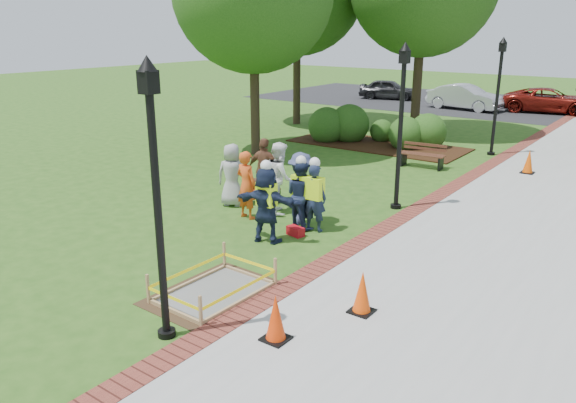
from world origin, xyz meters
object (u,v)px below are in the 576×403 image
Objects in this scene: cone_front at (276,319)px; wet_concrete_pad at (214,282)px; lamp_near at (156,183)px; bench_near at (263,190)px; hivis_worker_a at (267,202)px; hivis_worker_b at (314,195)px; hivis_worker_c at (301,192)px.

wet_concrete_pad is at bearing 162.68° from cone_front.
cone_front is 2.71m from lamp_near.
cone_front is 0.18× the size of lamp_near.
bench_near is at bearing 130.34° from cone_front.
hivis_worker_a is (2.13, -2.52, 0.70)m from bench_near.
lamp_near is 5.57m from hivis_worker_b.
hivis_worker_b is at bearing 69.05° from hivis_worker_a.
hivis_worker_a reaches higher than hivis_worker_c.
lamp_near reaches higher than hivis_worker_a.
wet_concrete_pad is 2.83m from hivis_worker_a.
hivis_worker_b reaches higher than cone_front.
bench_near is 7.75m from lamp_near.
hivis_worker_c is at bearing -179.36° from hivis_worker_b.
lamp_near reaches higher than hivis_worker_b.
hivis_worker_a is at bearing 108.20° from wet_concrete_pad.
bench_near is 0.75× the size of hivis_worker_a.
wet_concrete_pad is at bearing 104.87° from lamp_near.
hivis_worker_a is (-1.25, 4.08, -1.55)m from lamp_near.
hivis_worker_b is at bearing 98.50° from lamp_near.
hivis_worker_b is (-0.40, 3.80, 0.65)m from wet_concrete_pad.
hivis_worker_a is 1.06× the size of hivis_worker_b.
lamp_near is at bearing -77.51° from hivis_worker_c.
hivis_worker_b is 0.38m from hivis_worker_c.
cone_front reaches higher than bench_near.
bench_near is 7.47m from cone_front.
wet_concrete_pad is 1.25× the size of hivis_worker_a.
hivis_worker_a is at bearing 107.01° from lamp_near.
cone_front is 0.41× the size of hivis_worker_a.
hivis_worker_c is at bearing 120.96° from cone_front.
wet_concrete_pad is at bearing -71.80° from hivis_worker_a.
cone_front is at bearing -17.32° from wet_concrete_pad.
bench_near is 0.79× the size of hivis_worker_b.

